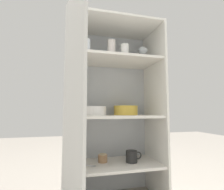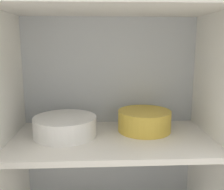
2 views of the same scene
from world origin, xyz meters
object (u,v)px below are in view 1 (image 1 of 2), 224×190
object	(u,v)px
plate_stack_white	(92,111)
coffee_mug_primary	(132,156)
storage_jar	(103,158)
mixing_bowl_large	(126,110)

from	to	relation	value
plate_stack_white	coffee_mug_primary	xyz separation A→B (m)	(0.32, -0.05, -0.37)
plate_stack_white	storage_jar	world-z (taller)	plate_stack_white
mixing_bowl_large	coffee_mug_primary	xyz separation A→B (m)	(0.02, -0.09, -0.37)
plate_stack_white	storage_jar	xyz separation A→B (m)	(0.10, 0.02, -0.38)
plate_stack_white	coffee_mug_primary	size ratio (longest dim) A/B	1.76
mixing_bowl_large	coffee_mug_primary	bearing A→B (deg)	-77.37
plate_stack_white	mixing_bowl_large	xyz separation A→B (m)	(0.30, 0.04, 0.01)
storage_jar	coffee_mug_primary	bearing A→B (deg)	-15.00
coffee_mug_primary	storage_jar	size ratio (longest dim) A/B	1.77
mixing_bowl_large	storage_jar	size ratio (longest dim) A/B	2.77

